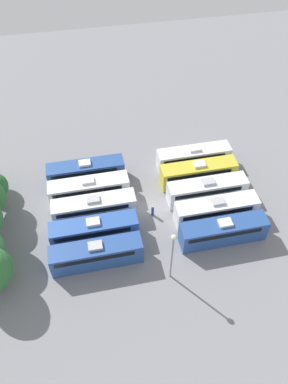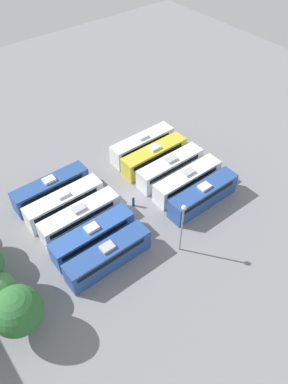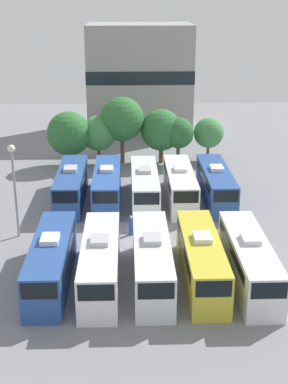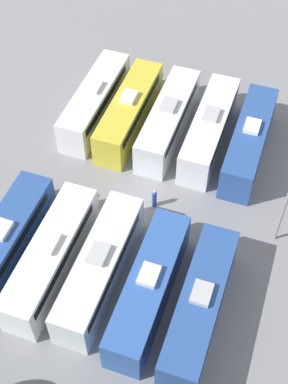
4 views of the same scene
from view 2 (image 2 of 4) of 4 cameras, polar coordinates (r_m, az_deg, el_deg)
name	(u,v)px [view 2 (image 2 of 4)]	position (r m, az deg, el deg)	size (l,w,h in m)	color
ground_plane	(128,200)	(51.62, -2.48, -1.25)	(114.05, 114.05, 0.00)	gray
bus_0	(203,195)	(50.52, 8.98, -0.46)	(2.52, 10.70, 3.44)	#284C93
bus_1	(187,180)	(52.27, 6.61, 1.76)	(2.52, 10.70, 3.44)	white
bus_2	(170,167)	(54.06, 3.99, 3.75)	(2.52, 10.70, 3.44)	silver
bus_3	(154,156)	(55.94, 1.56, 5.52)	(2.52, 10.70, 3.44)	gold
bus_4	(142,145)	(58.04, -0.27, 7.24)	(2.52, 10.70, 3.44)	silver
bus_5	(108,255)	(43.84, -5.51, -9.59)	(2.52, 10.70, 3.44)	#284C93
bus_6	(93,236)	(45.74, -7.82, -6.69)	(2.52, 10.70, 3.44)	#2D56A8
bus_7	(80,217)	(47.96, -9.73, -3.77)	(2.52, 10.70, 3.44)	silver
bus_8	(64,203)	(50.04, -12.05, -1.59)	(2.52, 10.70, 3.44)	white
bus_9	(51,188)	(52.37, -14.01, 0.56)	(2.52, 10.70, 3.44)	#284C93
worker_person	(133,201)	(50.33, -1.64, -1.45)	(0.36, 0.36, 1.72)	navy
light_pole	(183,221)	(42.31, 5.89, -4.42)	(0.60, 0.60, 7.82)	gray
tree_0	(17,311)	(39.58, -18.78, -16.79)	(5.06, 5.06, 6.40)	brown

